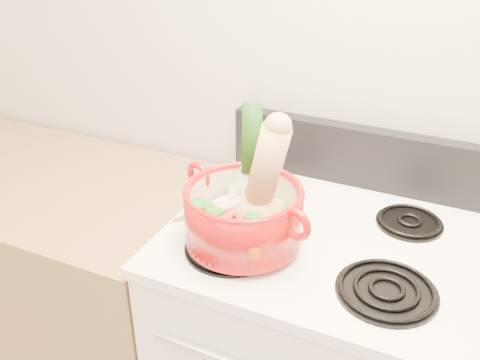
% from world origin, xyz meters
% --- Properties ---
extents(wall_back, '(3.50, 0.02, 2.60)m').
position_xyz_m(wall_back, '(0.00, 1.75, 1.30)').
color(wall_back, beige).
rests_on(wall_back, floor).
extents(cooktop, '(0.78, 0.67, 0.03)m').
position_xyz_m(cooktop, '(0.00, 1.40, 0.93)').
color(cooktop, white).
rests_on(cooktop, stove_body).
extents(control_backsplash, '(0.76, 0.05, 0.18)m').
position_xyz_m(control_backsplash, '(0.00, 1.70, 1.04)').
color(control_backsplash, black).
rests_on(control_backsplash, cooktop).
extents(counter_left, '(1.36, 0.65, 0.90)m').
position_xyz_m(counter_left, '(-1.07, 1.40, 0.45)').
color(counter_left, olive).
rests_on(counter_left, floor).
extents(burner_front_left, '(0.22, 0.22, 0.02)m').
position_xyz_m(burner_front_left, '(-0.19, 1.24, 0.96)').
color(burner_front_left, black).
rests_on(burner_front_left, cooktop).
extents(burner_front_right, '(0.22, 0.22, 0.02)m').
position_xyz_m(burner_front_right, '(0.19, 1.24, 0.96)').
color(burner_front_right, black).
rests_on(burner_front_right, cooktop).
extents(burner_back_left, '(0.17, 0.17, 0.02)m').
position_xyz_m(burner_back_left, '(-0.19, 1.54, 0.96)').
color(burner_back_left, black).
rests_on(burner_back_left, cooktop).
extents(burner_back_right, '(0.17, 0.17, 0.02)m').
position_xyz_m(burner_back_right, '(0.19, 1.54, 0.96)').
color(burner_back_right, black).
rests_on(burner_back_right, cooktop).
extents(dutch_oven, '(0.36, 0.36, 0.14)m').
position_xyz_m(dutch_oven, '(-0.17, 1.27, 1.04)').
color(dutch_oven, '#9D0C0A').
rests_on(dutch_oven, burner_front_left).
extents(pot_handle_left, '(0.08, 0.04, 0.08)m').
position_xyz_m(pot_handle_left, '(-0.32, 1.32, 1.09)').
color(pot_handle_left, '#9D0C0A').
rests_on(pot_handle_left, dutch_oven).
extents(pot_handle_right, '(0.08, 0.04, 0.08)m').
position_xyz_m(pot_handle_right, '(-0.02, 1.22, 1.09)').
color(pot_handle_right, '#9D0C0A').
rests_on(pot_handle_right, dutch_oven).
extents(squash, '(0.19, 0.14, 0.31)m').
position_xyz_m(squash, '(-0.13, 1.27, 1.14)').
color(squash, tan).
rests_on(squash, dutch_oven).
extents(leek, '(0.08, 0.11, 0.31)m').
position_xyz_m(leek, '(-0.18, 1.33, 1.15)').
color(leek, beige).
rests_on(leek, dutch_oven).
extents(ginger, '(0.10, 0.09, 0.05)m').
position_xyz_m(ginger, '(-0.15, 1.36, 1.02)').
color(ginger, '#D1B781').
rests_on(ginger, dutch_oven).
extents(parsnip_0, '(0.05, 0.21, 0.06)m').
position_xyz_m(parsnip_0, '(-0.22, 1.28, 1.02)').
color(parsnip_0, beige).
rests_on(parsnip_0, dutch_oven).
extents(parsnip_1, '(0.18, 0.20, 0.07)m').
position_xyz_m(parsnip_1, '(-0.26, 1.30, 1.03)').
color(parsnip_1, beige).
rests_on(parsnip_1, dutch_oven).
extents(parsnip_2, '(0.15, 0.19, 0.06)m').
position_xyz_m(parsnip_2, '(-0.20, 1.31, 1.03)').
color(parsnip_2, beige).
rests_on(parsnip_2, dutch_oven).
extents(parsnip_3, '(0.19, 0.16, 0.06)m').
position_xyz_m(parsnip_3, '(-0.24, 1.27, 1.04)').
color(parsnip_3, beige).
rests_on(parsnip_3, dutch_oven).
extents(parsnip_4, '(0.07, 0.22, 0.06)m').
position_xyz_m(parsnip_4, '(-0.23, 1.32, 1.05)').
color(parsnip_4, beige).
rests_on(parsnip_4, dutch_oven).
extents(carrot_0, '(0.08, 0.17, 0.05)m').
position_xyz_m(carrot_0, '(-0.16, 1.24, 1.01)').
color(carrot_0, red).
rests_on(carrot_0, dutch_oven).
extents(carrot_1, '(0.07, 0.15, 0.04)m').
position_xyz_m(carrot_1, '(-0.22, 1.25, 1.02)').
color(carrot_1, '#CB3C0A').
rests_on(carrot_1, dutch_oven).
extents(carrot_2, '(0.12, 0.16, 0.05)m').
position_xyz_m(carrot_2, '(-0.13, 1.22, 1.03)').
color(carrot_2, '#C45F09').
rests_on(carrot_2, dutch_oven).
extents(carrot_3, '(0.13, 0.11, 0.04)m').
position_xyz_m(carrot_3, '(-0.18, 1.21, 1.03)').
color(carrot_3, '#D95D0A').
rests_on(carrot_3, dutch_oven).
extents(carrot_4, '(0.07, 0.16, 0.05)m').
position_xyz_m(carrot_4, '(-0.19, 1.25, 1.04)').
color(carrot_4, '#DF550B').
rests_on(carrot_4, dutch_oven).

